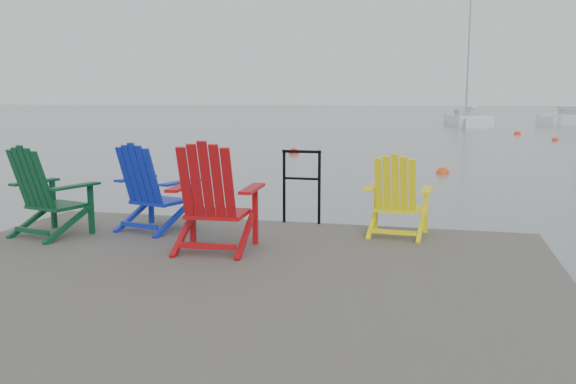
% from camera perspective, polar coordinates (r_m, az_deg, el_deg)
% --- Properties ---
extents(ground, '(400.00, 400.00, 0.00)m').
position_cam_1_polar(ground, '(5.46, -7.21, -12.95)').
color(ground, slate).
rests_on(ground, ground).
extents(dock, '(6.00, 5.00, 1.40)m').
position_cam_1_polar(dock, '(5.34, -7.28, -9.49)').
color(dock, '#2F2C2A').
rests_on(dock, ground).
extents(handrail, '(0.48, 0.04, 0.90)m').
position_cam_1_polar(handrail, '(7.42, 1.28, 1.20)').
color(handrail, black).
rests_on(handrail, dock).
extents(chair_green, '(0.93, 0.88, 1.00)m').
position_cam_1_polar(chair_green, '(7.21, -21.63, 0.04)').
color(chair_green, '#0B3E20').
rests_on(chair_green, dock).
extents(chair_blue, '(0.93, 0.88, 1.00)m').
position_cam_1_polar(chair_blue, '(7.17, -12.65, 0.42)').
color(chair_blue, '#1026AF').
rests_on(chair_blue, dock).
extents(chair_red, '(0.91, 0.85, 1.09)m').
position_cam_1_polar(chair_red, '(6.08, -7.00, -0.47)').
color(chair_red, '#A50C10').
rests_on(chair_red, dock).
extents(chair_yellow, '(0.76, 0.71, 0.91)m').
position_cam_1_polar(chair_yellow, '(6.80, 10.20, -0.33)').
color(chair_yellow, '#FDED0E').
rests_on(chair_yellow, dock).
extents(sailboat_near, '(3.39, 9.29, 12.45)m').
position_cam_1_polar(sailboat_near, '(49.22, 16.36, 6.40)').
color(sailboat_near, silver).
rests_on(sailboat_near, ground).
extents(buoy_a, '(0.36, 0.36, 0.36)m').
position_cam_1_polar(buoy_a, '(17.13, 14.27, 1.68)').
color(buoy_a, '#F24A0E').
rests_on(buoy_a, ground).
extents(buoy_b, '(0.39, 0.39, 0.39)m').
position_cam_1_polar(buoy_b, '(22.82, 0.54, 3.63)').
color(buoy_b, red).
rests_on(buoy_b, ground).
extents(buoy_c, '(0.32, 0.32, 0.32)m').
position_cam_1_polar(buoy_c, '(32.63, 23.71, 4.42)').
color(buoy_c, red).
rests_on(buoy_c, ground).
extents(buoy_d, '(0.40, 0.40, 0.40)m').
position_cam_1_polar(buoy_d, '(37.51, 20.67, 5.05)').
color(buoy_d, red).
rests_on(buoy_d, ground).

